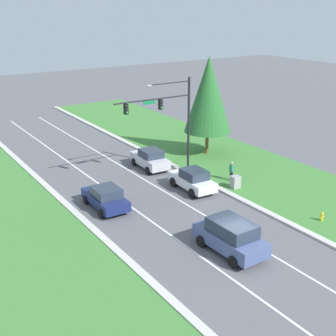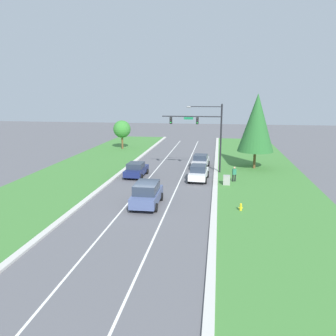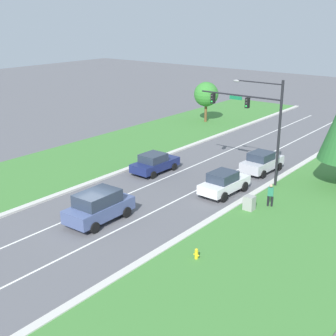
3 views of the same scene
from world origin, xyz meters
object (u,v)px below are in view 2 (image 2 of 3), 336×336
object	(u,v)px
navy_sedan	(136,170)
slate_blue_suv	(147,194)
traffic_signal_mast	(204,128)
silver_sedan	(201,161)
utility_cabinet	(227,180)
oak_near_left_tree	(122,129)
pedestrian	(234,174)
white_sedan	(199,173)
fire_hydrant	(241,207)
conifer_near_right_tree	(257,123)

from	to	relation	value
navy_sedan	slate_blue_suv	size ratio (longest dim) A/B	0.94
traffic_signal_mast	silver_sedan	xyz separation A→B (m)	(-0.47, 2.39, -4.53)
navy_sedan	utility_cabinet	xyz separation A→B (m)	(10.21, -2.26, -0.28)
navy_sedan	oak_near_left_tree	xyz separation A→B (m)	(-7.05, 18.28, 2.62)
navy_sedan	utility_cabinet	bearing A→B (deg)	-11.27
traffic_signal_mast	pedestrian	size ratio (longest dim) A/B	4.84
utility_cabinet	pedestrian	world-z (taller)	pedestrian
white_sedan	fire_hydrant	xyz separation A→B (m)	(3.98, -9.29, -0.54)
white_sedan	oak_near_left_tree	distance (m)	23.84
utility_cabinet	conifer_near_right_tree	distance (m)	10.55
conifer_near_right_tree	oak_near_left_tree	xyz separation A→B (m)	(-20.88, 12.16, -2.39)
navy_sedan	fire_hydrant	world-z (taller)	navy_sedan
silver_sedan	fire_hydrant	world-z (taller)	silver_sedan
silver_sedan	navy_sedan	xyz separation A→B (m)	(-7.08, -5.59, -0.07)
fire_hydrant	conifer_near_right_tree	size ratio (longest dim) A/B	0.07
navy_sedan	conifer_near_right_tree	bearing A→B (deg)	25.08
utility_cabinet	conifer_near_right_tree	size ratio (longest dim) A/B	0.11
white_sedan	fire_hydrant	bearing A→B (deg)	-64.22
white_sedan	conifer_near_right_tree	xyz separation A→B (m)	(6.63, 6.78, 4.94)
silver_sedan	white_sedan	world-z (taller)	silver_sedan
silver_sedan	fire_hydrant	size ratio (longest dim) A/B	6.31
navy_sedan	conifer_near_right_tree	world-z (taller)	conifer_near_right_tree
slate_blue_suv	conifer_near_right_tree	size ratio (longest dim) A/B	0.50
fire_hydrant	conifer_near_right_tree	world-z (taller)	conifer_near_right_tree
silver_sedan	white_sedan	xyz separation A→B (m)	(0.12, -6.25, 0.01)
white_sedan	pedestrian	xyz separation A→B (m)	(3.83, -0.15, 0.05)
pedestrian	slate_blue_suv	bearing A→B (deg)	27.37
slate_blue_suv	white_sedan	bearing A→B (deg)	66.10
conifer_near_right_tree	pedestrian	bearing A→B (deg)	-111.98
silver_sedan	oak_near_left_tree	bearing A→B (deg)	141.07
oak_near_left_tree	utility_cabinet	bearing A→B (deg)	-49.96
slate_blue_suv	utility_cabinet	bearing A→B (deg)	46.52
slate_blue_suv	white_sedan	xyz separation A→B (m)	(3.83, 9.04, -0.16)
white_sedan	navy_sedan	bearing A→B (deg)	177.34
fire_hydrant	oak_near_left_tree	bearing A→B (deg)	122.86
fire_hydrant	conifer_near_right_tree	bearing A→B (deg)	80.66
fire_hydrant	conifer_near_right_tree	distance (m)	17.19
oak_near_left_tree	white_sedan	bearing A→B (deg)	-53.04
silver_sedan	fire_hydrant	xyz separation A→B (m)	(4.11, -15.54, -0.54)
pedestrian	fire_hydrant	bearing A→B (deg)	69.05
navy_sedan	fire_hydrant	bearing A→B (deg)	-40.45
fire_hydrant	oak_near_left_tree	distance (m)	33.75
silver_sedan	conifer_near_right_tree	xyz separation A→B (m)	(6.75, 0.54, 4.94)
slate_blue_suv	pedestrian	bearing A→B (deg)	48.32
pedestrian	conifer_near_right_tree	bearing A→B (deg)	-133.88
utility_cabinet	navy_sedan	bearing A→B (deg)	167.53
traffic_signal_mast	utility_cabinet	distance (m)	7.78
fire_hydrant	white_sedan	bearing A→B (deg)	113.21
navy_sedan	oak_near_left_tree	world-z (taller)	oak_near_left_tree
pedestrian	traffic_signal_mast	bearing A→B (deg)	-70.83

